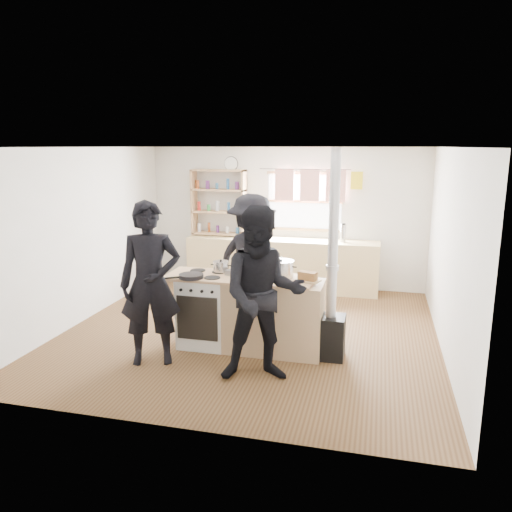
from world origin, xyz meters
name	(u,v)px	position (x,y,z in m)	size (l,w,h in m)	color
ground	(250,332)	(0.00, 0.00, -0.01)	(5.00, 5.00, 0.01)	brown
back_counter	(282,264)	(0.00, 2.22, 0.45)	(3.40, 0.55, 0.90)	#D7BD81
shelving_unit	(219,202)	(-1.20, 2.34, 1.51)	(1.00, 0.28, 1.20)	tan
thermos	(343,233)	(1.07, 2.22, 1.05)	(0.10, 0.10, 0.30)	silver
cooking_island	(250,313)	(0.14, -0.55, 0.47)	(1.97, 0.64, 0.93)	silver
skillet_greens	(191,276)	(-0.55, -0.76, 0.96)	(0.42, 0.42, 0.05)	black
roast_tray	(241,272)	(0.00, -0.48, 0.97)	(0.38, 0.33, 0.07)	silver
stockpot_stove	(221,267)	(-0.29, -0.39, 1.00)	(0.20, 0.20, 0.17)	#B7B7B9
stockpot_counter	(281,269)	(0.51, -0.45, 1.03)	(0.31, 0.31, 0.23)	silver
bread_board	(308,277)	(0.86, -0.58, 0.98)	(0.33, 0.28, 0.12)	tan
flue_heater	(331,306)	(1.15, -0.60, 0.65)	(0.35, 0.35, 2.50)	black
person_near_left	(151,284)	(-0.87, -1.22, 0.96)	(0.70, 0.46, 1.92)	black
person_near_right	(263,295)	(0.49, -1.34, 0.96)	(0.93, 0.72, 1.91)	black
person_far	(252,260)	(-0.07, 0.37, 0.93)	(1.21, 0.69, 1.87)	black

